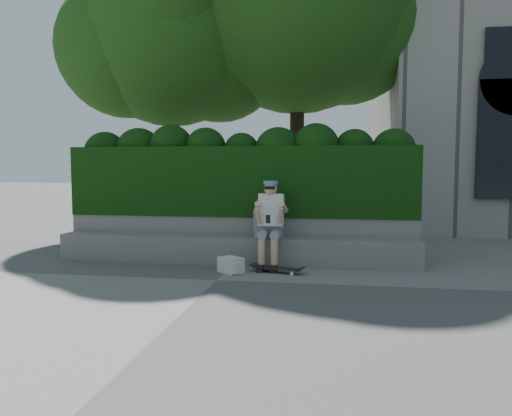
% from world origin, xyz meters
% --- Properties ---
extents(ground, '(80.00, 80.00, 0.00)m').
position_xyz_m(ground, '(0.00, 0.00, 0.00)').
color(ground, slate).
rests_on(ground, ground).
extents(bench_ledge, '(6.00, 0.45, 0.45)m').
position_xyz_m(bench_ledge, '(0.00, 1.25, 0.23)').
color(bench_ledge, gray).
rests_on(bench_ledge, ground).
extents(planter_wall, '(6.00, 0.50, 0.75)m').
position_xyz_m(planter_wall, '(0.00, 1.73, 0.38)').
color(planter_wall, gray).
rests_on(planter_wall, ground).
extents(hedge, '(6.00, 1.00, 1.20)m').
position_xyz_m(hedge, '(0.00, 1.95, 1.35)').
color(hedge, black).
rests_on(hedge, planter_wall).
extents(tree_left, '(5.45, 5.45, 8.36)m').
position_xyz_m(tree_left, '(0.67, 5.72, 5.63)').
color(tree_left, black).
rests_on(tree_left, ground).
extents(tree_right, '(4.45, 4.45, 7.05)m').
position_xyz_m(tree_right, '(-2.36, 5.15, 4.81)').
color(tree_right, black).
rests_on(tree_right, ground).
extents(person, '(0.40, 0.76, 1.38)m').
position_xyz_m(person, '(0.62, 1.07, 0.75)').
color(person, gray).
rests_on(person, ground).
extents(skateboard, '(0.77, 0.37, 0.08)m').
position_xyz_m(skateboard, '(0.79, 0.64, 0.07)').
color(skateboard, black).
rests_on(skateboard, ground).
extents(backpack_plaid, '(0.36, 0.28, 0.47)m').
position_xyz_m(backpack_plaid, '(0.52, 1.15, 0.68)').
color(backpack_plaid, '#A2A1A6').
rests_on(backpack_plaid, bench_ledge).
extents(backpack_ground, '(0.44, 0.42, 0.23)m').
position_xyz_m(backpack_ground, '(0.09, 0.54, 0.12)').
color(backpack_ground, white).
rests_on(backpack_ground, ground).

